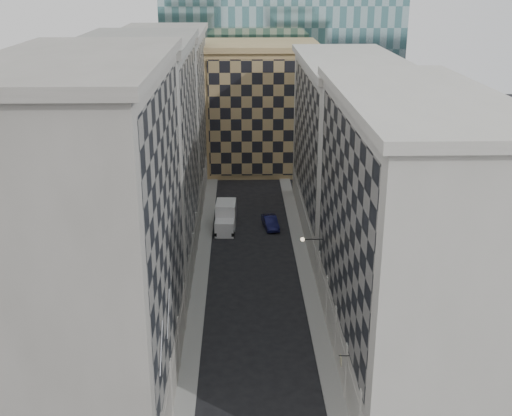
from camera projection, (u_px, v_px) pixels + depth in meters
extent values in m
cube|color=gray|center=(201.00, 273.00, 63.97)|extent=(1.50, 100.00, 0.15)
cube|color=gray|center=(306.00, 272.00, 64.24)|extent=(1.50, 100.00, 0.15)
cube|color=gray|center=(93.00, 245.00, 42.07)|extent=(10.00, 22.00, 23.00)
cube|color=gray|center=(166.00, 223.00, 41.67)|extent=(0.25, 19.36, 18.00)
cube|color=gray|center=(173.00, 372.00, 45.59)|extent=(0.45, 21.12, 3.20)
cube|color=gray|center=(75.00, 61.00, 37.99)|extent=(10.80, 22.80, 0.70)
cylinder|color=gray|center=(166.00, 388.00, 42.80)|extent=(0.90, 0.90, 4.40)
cylinder|color=gray|center=(174.00, 343.00, 47.96)|extent=(0.90, 0.90, 4.40)
cylinder|color=gray|center=(180.00, 307.00, 53.13)|extent=(0.90, 0.90, 4.40)
cube|color=gray|center=(141.00, 160.00, 62.89)|extent=(10.00, 22.00, 22.00)
cube|color=gray|center=(190.00, 145.00, 62.49)|extent=(0.25, 19.36, 17.00)
cube|color=gray|center=(193.00, 247.00, 66.24)|extent=(0.45, 21.12, 3.20)
cube|color=gray|center=(133.00, 41.00, 58.98)|extent=(10.80, 22.80, 0.70)
cylinder|color=gray|center=(185.00, 278.00, 58.29)|extent=(0.90, 0.90, 4.40)
cylinder|color=gray|center=(189.00, 253.00, 63.45)|extent=(0.90, 0.90, 4.40)
cylinder|color=gray|center=(193.00, 232.00, 68.61)|extent=(0.90, 0.90, 4.40)
cylinder|color=gray|center=(196.00, 214.00, 73.77)|extent=(0.90, 0.90, 4.40)
cube|color=gray|center=(165.00, 118.00, 83.71)|extent=(10.00, 22.00, 21.00)
cube|color=gray|center=(202.00, 106.00, 83.31)|extent=(0.25, 19.36, 16.00)
cube|color=gray|center=(204.00, 182.00, 86.89)|extent=(0.45, 21.12, 3.20)
cube|color=gray|center=(161.00, 32.00, 79.97)|extent=(10.80, 22.80, 0.70)
cylinder|color=gray|center=(199.00, 198.00, 78.94)|extent=(0.90, 0.90, 4.40)
cylinder|color=gray|center=(201.00, 184.00, 84.10)|extent=(0.90, 0.90, 4.40)
cylinder|color=gray|center=(203.00, 172.00, 89.26)|extent=(0.90, 0.90, 4.40)
cylinder|color=gray|center=(205.00, 161.00, 94.42)|extent=(0.90, 0.90, 4.40)
cube|color=beige|center=(408.00, 239.00, 46.89)|extent=(10.00, 26.00, 20.00)
cube|color=gray|center=(343.00, 220.00, 46.25)|extent=(0.25, 22.88, 15.00)
cube|color=beige|center=(338.00, 339.00, 49.66)|extent=(0.45, 24.96, 3.20)
cube|color=beige|center=(421.00, 97.00, 43.33)|extent=(10.80, 26.80, 0.70)
cylinder|color=beige|center=(351.00, 372.00, 44.57)|extent=(0.90, 0.90, 4.40)
cylinder|color=beige|center=(340.00, 332.00, 49.46)|extent=(0.90, 0.90, 4.40)
cylinder|color=beige|center=(331.00, 300.00, 54.34)|extent=(0.90, 0.90, 4.40)
cylinder|color=beige|center=(323.00, 273.00, 59.22)|extent=(0.90, 0.90, 4.40)
cube|color=beige|center=(348.00, 150.00, 72.40)|extent=(10.00, 28.00, 19.00)
cube|color=gray|center=(305.00, 137.00, 71.76)|extent=(0.25, 24.64, 14.00)
cube|color=beige|center=(304.00, 215.00, 75.00)|extent=(0.45, 26.88, 3.20)
cube|color=beige|center=(353.00, 61.00, 69.01)|extent=(10.80, 28.80, 0.70)
cube|color=tan|center=(261.00, 109.00, 96.75)|extent=(16.00, 14.00, 18.00)
cube|color=tan|center=(263.00, 119.00, 90.09)|extent=(15.20, 0.25, 16.50)
cube|color=tan|center=(261.00, 45.00, 93.52)|extent=(16.80, 14.80, 0.80)
cube|color=#2C2722|center=(246.00, 63.00, 108.12)|extent=(6.00, 6.00, 28.00)
cylinder|color=gray|center=(161.00, 348.00, 36.83)|extent=(0.10, 2.33, 2.33)
cylinder|color=gray|center=(168.00, 313.00, 40.58)|extent=(0.10, 2.33, 2.33)
cylinder|color=black|center=(313.00, 239.00, 56.49)|extent=(1.80, 0.08, 0.08)
sphere|color=#FFE5B2|center=(302.00, 239.00, 56.47)|extent=(0.36, 0.36, 0.36)
cube|color=white|center=(225.00, 228.00, 73.35)|extent=(2.27, 2.46, 1.77)
cube|color=white|center=(226.00, 214.00, 75.54)|extent=(2.42, 3.64, 3.06)
cylinder|color=black|center=(216.00, 234.00, 72.78)|extent=(0.33, 0.90, 0.89)
cylinder|color=black|center=(233.00, 234.00, 72.75)|extent=(0.33, 0.90, 0.89)
cylinder|color=black|center=(218.00, 219.00, 77.04)|extent=(0.33, 0.90, 0.89)
cylinder|color=black|center=(235.00, 219.00, 77.01)|extent=(0.33, 0.90, 0.89)
imported|color=#10113C|center=(270.00, 222.00, 75.43)|extent=(2.06, 4.42, 1.40)
cylinder|color=black|center=(344.00, 356.00, 42.93)|extent=(0.71, 0.10, 0.06)
cube|color=beige|center=(341.00, 360.00, 43.04)|extent=(0.08, 0.62, 0.62)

